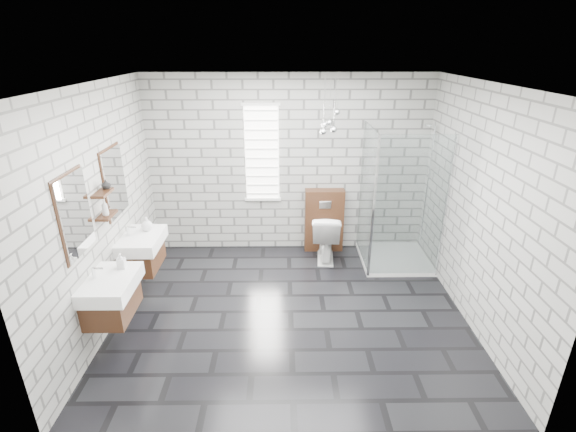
{
  "coord_description": "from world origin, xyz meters",
  "views": [
    {
      "loc": [
        -0.09,
        -4.31,
        3.07
      ],
      "look_at": [
        -0.03,
        0.35,
        1.14
      ],
      "focal_mm": 26.0,
      "sensor_mm": 36.0,
      "label": 1
    }
  ],
  "objects_px": {
    "vanity_left": "(107,286)",
    "vanity_right": "(139,242)",
    "shower_enclosure": "(392,234)",
    "toilet": "(326,236)",
    "cistern_panel": "(324,220)"
  },
  "relations": [
    {
      "from": "vanity_left",
      "to": "vanity_right",
      "type": "bearing_deg",
      "value": 90.0
    },
    {
      "from": "shower_enclosure",
      "to": "toilet",
      "type": "bearing_deg",
      "value": 167.45
    },
    {
      "from": "vanity_left",
      "to": "vanity_right",
      "type": "xyz_separation_m",
      "value": [
        0.0,
        1.02,
        0.0
      ]
    },
    {
      "from": "vanity_right",
      "to": "shower_enclosure",
      "type": "relative_size",
      "value": 0.77
    },
    {
      "from": "vanity_left",
      "to": "shower_enclosure",
      "type": "height_order",
      "value": "shower_enclosure"
    },
    {
      "from": "vanity_left",
      "to": "cistern_panel",
      "type": "relative_size",
      "value": 1.57
    },
    {
      "from": "shower_enclosure",
      "to": "toilet",
      "type": "xyz_separation_m",
      "value": [
        -0.95,
        0.21,
        -0.13
      ]
    },
    {
      "from": "shower_enclosure",
      "to": "toilet",
      "type": "relative_size",
      "value": 2.74
    },
    {
      "from": "vanity_left",
      "to": "shower_enclosure",
      "type": "bearing_deg",
      "value": 27.51
    },
    {
      "from": "vanity_right",
      "to": "toilet",
      "type": "height_order",
      "value": "vanity_right"
    },
    {
      "from": "vanity_left",
      "to": "shower_enclosure",
      "type": "distance_m",
      "value": 3.85
    },
    {
      "from": "vanity_right",
      "to": "toilet",
      "type": "distance_m",
      "value": 2.67
    },
    {
      "from": "toilet",
      "to": "vanity_left",
      "type": "bearing_deg",
      "value": 43.51
    },
    {
      "from": "cistern_panel",
      "to": "toilet",
      "type": "distance_m",
      "value": 0.33
    },
    {
      "from": "vanity_left",
      "to": "cistern_panel",
      "type": "distance_m",
      "value": 3.37
    }
  ]
}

